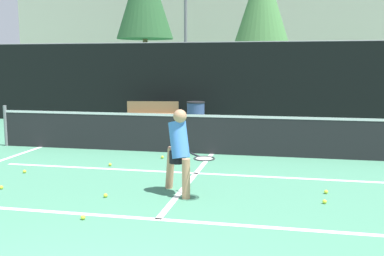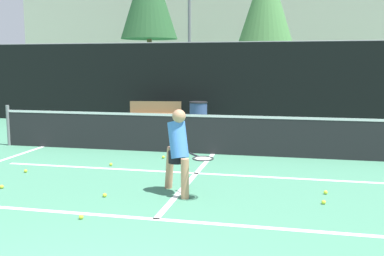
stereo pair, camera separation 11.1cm
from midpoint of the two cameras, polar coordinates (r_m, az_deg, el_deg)
The scene contains 19 objects.
court_baseline_near at distance 6.39m, azimuth -4.85°, elevation -11.48°, with size 11.00×0.10×0.01m, color white.
court_service_line at distance 8.92m, azimuth 0.14°, elevation -5.76°, with size 8.25×0.10×0.01m, color white.
court_center_mark at distance 8.56m, azimuth -0.37°, elevation -6.35°, with size 0.10×4.68×0.01m, color white.
net at distance 10.71m, azimuth 2.25°, elevation -0.64°, with size 11.09×0.09×1.07m.
fence_back at distance 15.80m, azimuth 5.43°, elevation 5.58°, with size 24.00×0.06×2.91m.
player_practicing at distance 7.36m, azimuth -2.06°, elevation -2.60°, with size 1.05×0.87×1.43m.
tennis_ball_scattered_0 at distance 7.86m, azimuth 16.26°, elevation -7.78°, with size 0.07×0.07×0.07m, color #D1E033.
tennis_ball_scattered_2 at distance 7.31m, azimuth 16.06°, elevation -8.97°, with size 0.07×0.07×0.07m, color #D1E033.
tennis_ball_scattered_3 at distance 10.31m, azimuth -4.09°, elevation -3.70°, with size 0.07×0.07×0.07m, color #D1E033.
tennis_ball_scattered_5 at distance 6.54m, azimuth -14.15°, elevation -10.94°, with size 0.07×0.07×0.07m, color #D1E033.
tennis_ball_scattered_7 at distance 7.49m, azimuth -11.35°, elevation -8.39°, with size 0.07×0.07×0.07m, color #D1E033.
tennis_ball_scattered_8 at distance 9.69m, azimuth -10.68°, elevation -4.59°, with size 0.07×0.07×0.07m, color #D1E033.
tennis_ball_scattered_9 at distance 9.54m, azimuth -20.81°, elevation -5.18°, with size 0.07×0.07×0.07m, color #D1E033.
tennis_ball_scattered_10 at distance 8.50m, azimuth -23.40°, elevation -6.94°, with size 0.07×0.07×0.07m, color #D1E033.
courtside_bench at distance 15.54m, azimuth -5.26°, elevation 1.94°, with size 1.83×0.63×0.86m.
trash_bin at distance 15.17m, azimuth 0.26°, elevation 1.70°, with size 0.62×0.62×0.88m.
parked_car at distance 19.61m, azimuth -7.64°, elevation 3.67°, with size 1.79×4.53×1.51m.
tree_west at distance 22.26m, azimuth 8.75°, elevation 15.53°, with size 2.69×2.69×7.16m.
building_far at distance 32.26m, azimuth 8.77°, elevation 10.42°, with size 36.00×2.40×6.96m, color beige.
Camera 1 is at (1.68, -2.93, 2.15)m, focal length 42.00 mm.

